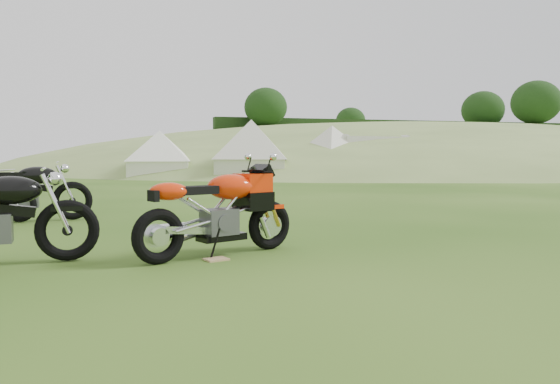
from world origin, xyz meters
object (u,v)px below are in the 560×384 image
object	(u,v)px
plywood_board	(216,259)
caravan	(369,156)
tent_left	(160,153)
sport_motorcycle	(218,205)
tent_mid	(251,150)
tent_right	(332,151)
vintage_moto_c	(25,190)

from	to	relation	value
plywood_board	caravan	xyz separation A→B (m)	(11.87, 20.94, 1.07)
plywood_board	tent_left	size ratio (longest dim) A/B	0.09
sport_motorcycle	tent_mid	xyz separation A→B (m)	(4.86, 18.87, 0.76)
tent_mid	caravan	size ratio (longest dim) A/B	0.68
tent_left	tent_right	xyz separation A→B (m)	(8.70, -0.77, 0.10)
vintage_moto_c	tent_right	xyz separation A→B (m)	(12.16, 15.99, 0.75)
sport_motorcycle	tent_right	size ratio (longest dim) A/B	0.66
tent_mid	vintage_moto_c	bearing A→B (deg)	-100.02
tent_left	plywood_board	bearing A→B (deg)	-82.84
tent_right	tent_left	bearing A→B (deg)	152.87
vintage_moto_c	caravan	world-z (taller)	caravan
plywood_board	caravan	bearing A→B (deg)	60.45
tent_left	caravan	xyz separation A→B (m)	(11.06, -0.24, -0.14)
plywood_board	tent_mid	bearing A→B (deg)	75.56
vintage_moto_c	tent_left	world-z (taller)	tent_left
tent_left	sport_motorcycle	bearing A→B (deg)	-82.69
sport_motorcycle	tent_left	xyz separation A→B (m)	(0.75, 20.93, 0.61)
plywood_board	tent_mid	xyz separation A→B (m)	(4.92, 19.12, 1.36)
tent_right	caravan	size ratio (longest dim) A/B	0.66
tent_left	tent_mid	size ratio (longest dim) A/B	0.89
tent_mid	caravan	bearing A→B (deg)	31.88
tent_left	caravan	size ratio (longest dim) A/B	0.61
sport_motorcycle	plywood_board	size ratio (longest dim) A/B	7.99
tent_left	tent_mid	distance (m)	4.60
tent_mid	tent_right	size ratio (longest dim) A/B	1.03
vintage_moto_c	tent_right	world-z (taller)	tent_right
sport_motorcycle	plywood_board	world-z (taller)	sport_motorcycle
plywood_board	vintage_moto_c	size ratio (longest dim) A/B	0.12
plywood_board	caravan	distance (m)	24.09
sport_motorcycle	tent_left	distance (m)	20.95
plywood_board	vintage_moto_c	xyz separation A→B (m)	(-2.65, 4.41, 0.56)
tent_left	tent_mid	world-z (taller)	tent_mid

